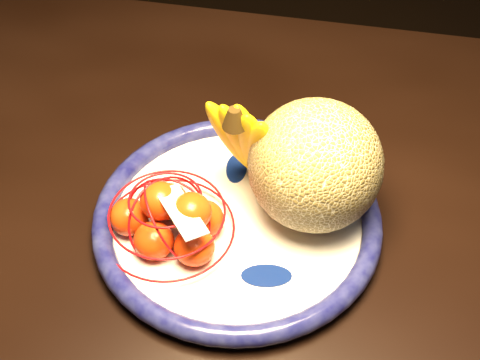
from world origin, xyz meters
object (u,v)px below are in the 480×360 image
(fruit_bowl, at_px, (237,219))
(banana_bunch, at_px, (248,138))
(dining_table, at_px, (364,297))
(mandarin_bag, at_px, (171,219))
(cantaloupe, at_px, (315,165))

(fruit_bowl, distance_m, banana_bunch, 0.10)
(dining_table, distance_m, mandarin_bag, 0.26)
(fruit_bowl, relative_size, cantaloupe, 2.24)
(cantaloupe, bearing_deg, fruit_bowl, -151.38)
(banana_bunch, bearing_deg, cantaloupe, 2.54)
(banana_bunch, xyz_separation_m, mandarin_bag, (-0.06, -0.10, -0.05))
(cantaloupe, bearing_deg, mandarin_bag, -147.63)
(banana_bunch, bearing_deg, mandarin_bag, -107.48)
(dining_table, height_order, cantaloupe, cantaloupe)
(dining_table, relative_size, mandarin_bag, 8.67)
(dining_table, relative_size, cantaloupe, 10.96)
(fruit_bowl, xyz_separation_m, cantaloupe, (0.08, 0.04, 0.07))
(cantaloupe, height_order, mandarin_bag, cantaloupe)
(dining_table, distance_m, fruit_bowl, 0.19)
(fruit_bowl, height_order, mandarin_bag, mandarin_bag)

